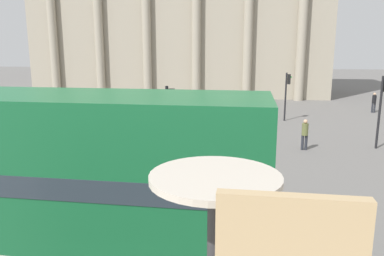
{
  "coord_description": "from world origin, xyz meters",
  "views": [
    {
      "loc": [
        0.62,
        -1.94,
        5.07
      ],
      "look_at": [
        -2.13,
        15.85,
        1.26
      ],
      "focal_mm": 35.0,
      "sensor_mm": 36.0,
      "label": 1
    }
  ],
  "objects_px": {
    "cafe_dining_table": "(215,215)",
    "traffic_light_mid": "(382,102)",
    "traffic_light_near": "(169,120)",
    "pedestrian_black": "(374,101)",
    "double_decker_bus": "(27,172)",
    "pedestrian_yellow": "(45,157)",
    "traffic_light_far": "(287,89)",
    "pedestrian_olive": "(305,133)"
  },
  "relations": [
    {
      "from": "traffic_light_far",
      "to": "pedestrian_yellow",
      "type": "relative_size",
      "value": 1.96
    },
    {
      "from": "double_decker_bus",
      "to": "pedestrian_yellow",
      "type": "bearing_deg",
      "value": 114.6
    },
    {
      "from": "cafe_dining_table",
      "to": "traffic_light_mid",
      "type": "distance_m",
      "value": 19.8
    },
    {
      "from": "traffic_light_mid",
      "to": "pedestrian_black",
      "type": "bearing_deg",
      "value": 74.35
    },
    {
      "from": "traffic_light_near",
      "to": "pedestrian_black",
      "type": "xyz_separation_m",
      "value": [
        12.99,
        18.29,
        -1.5
      ]
    },
    {
      "from": "traffic_light_far",
      "to": "pedestrian_black",
      "type": "height_order",
      "value": "traffic_light_far"
    },
    {
      "from": "pedestrian_olive",
      "to": "pedestrian_black",
      "type": "distance_m",
      "value": 14.61
    },
    {
      "from": "double_decker_bus",
      "to": "traffic_light_far",
      "type": "distance_m",
      "value": 21.19
    },
    {
      "from": "double_decker_bus",
      "to": "traffic_light_far",
      "type": "relative_size",
      "value": 3.18
    },
    {
      "from": "traffic_light_near",
      "to": "traffic_light_mid",
      "type": "height_order",
      "value": "traffic_light_mid"
    },
    {
      "from": "pedestrian_yellow",
      "to": "pedestrian_black",
      "type": "relative_size",
      "value": 1.07
    },
    {
      "from": "double_decker_bus",
      "to": "cafe_dining_table",
      "type": "xyz_separation_m",
      "value": [
        4.84,
        -5.9,
        2.01
      ]
    },
    {
      "from": "double_decker_bus",
      "to": "traffic_light_near",
      "type": "relative_size",
      "value": 2.94
    },
    {
      "from": "pedestrian_black",
      "to": "double_decker_bus",
      "type": "bearing_deg",
      "value": 31.68
    },
    {
      "from": "double_decker_bus",
      "to": "traffic_light_mid",
      "type": "bearing_deg",
      "value": 44.67
    },
    {
      "from": "double_decker_bus",
      "to": "pedestrian_olive",
      "type": "bearing_deg",
      "value": 53.7
    },
    {
      "from": "traffic_light_near",
      "to": "pedestrian_yellow",
      "type": "height_order",
      "value": "traffic_light_near"
    },
    {
      "from": "traffic_light_near",
      "to": "pedestrian_olive",
      "type": "relative_size",
      "value": 2.34
    },
    {
      "from": "traffic_light_far",
      "to": "pedestrian_olive",
      "type": "xyz_separation_m",
      "value": [
        0.22,
        -8.06,
        -1.35
      ]
    },
    {
      "from": "traffic_light_far",
      "to": "pedestrian_yellow",
      "type": "height_order",
      "value": "traffic_light_far"
    },
    {
      "from": "double_decker_bus",
      "to": "cafe_dining_table",
      "type": "bearing_deg",
      "value": -53.14
    },
    {
      "from": "cafe_dining_table",
      "to": "traffic_light_mid",
      "type": "xyz_separation_m",
      "value": [
        6.82,
        18.49,
        -1.86
      ]
    },
    {
      "from": "pedestrian_olive",
      "to": "double_decker_bus",
      "type": "bearing_deg",
      "value": -108.18
    },
    {
      "from": "pedestrian_yellow",
      "to": "pedestrian_olive",
      "type": "height_order",
      "value": "pedestrian_yellow"
    },
    {
      "from": "cafe_dining_table",
      "to": "traffic_light_near",
      "type": "relative_size",
      "value": 0.2
    },
    {
      "from": "traffic_light_near",
      "to": "traffic_light_far",
      "type": "height_order",
      "value": "traffic_light_near"
    },
    {
      "from": "double_decker_bus",
      "to": "pedestrian_yellow",
      "type": "distance_m",
      "value": 6.15
    },
    {
      "from": "traffic_light_near",
      "to": "traffic_light_mid",
      "type": "bearing_deg",
      "value": 33.65
    },
    {
      "from": "traffic_light_mid",
      "to": "pedestrian_yellow",
      "type": "bearing_deg",
      "value": -153.29
    },
    {
      "from": "double_decker_bus",
      "to": "traffic_light_near",
      "type": "xyz_separation_m",
      "value": [
        2.0,
        6.16,
        0.12
      ]
    },
    {
      "from": "pedestrian_yellow",
      "to": "pedestrian_olive",
      "type": "relative_size",
      "value": 1.1
    },
    {
      "from": "traffic_light_far",
      "to": "double_decker_bus",
      "type": "bearing_deg",
      "value": -111.07
    },
    {
      "from": "cafe_dining_table",
      "to": "traffic_light_mid",
      "type": "bearing_deg",
      "value": 69.75
    },
    {
      "from": "double_decker_bus",
      "to": "traffic_light_near",
      "type": "bearing_deg",
      "value": 69.5
    },
    {
      "from": "traffic_light_mid",
      "to": "traffic_light_far",
      "type": "relative_size",
      "value": 1.09
    },
    {
      "from": "cafe_dining_table",
      "to": "pedestrian_yellow",
      "type": "bearing_deg",
      "value": 123.99
    },
    {
      "from": "traffic_light_far",
      "to": "pedestrian_olive",
      "type": "bearing_deg",
      "value": -88.45
    },
    {
      "from": "cafe_dining_table",
      "to": "traffic_light_far",
      "type": "bearing_deg",
      "value": 83.83
    },
    {
      "from": "double_decker_bus",
      "to": "cafe_dining_table",
      "type": "distance_m",
      "value": 7.89
    },
    {
      "from": "pedestrian_black",
      "to": "traffic_light_far",
      "type": "bearing_deg",
      "value": 5.59
    },
    {
      "from": "traffic_light_near",
      "to": "pedestrian_olive",
      "type": "distance_m",
      "value": 8.2
    },
    {
      "from": "pedestrian_black",
      "to": "pedestrian_olive",
      "type": "bearing_deg",
      "value": 33.88
    }
  ]
}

